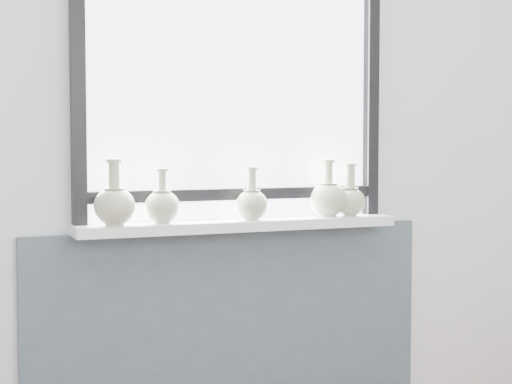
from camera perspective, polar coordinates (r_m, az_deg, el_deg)
name	(u,v)px	position (r m, az deg, el deg)	size (l,w,h in m)	color
back_wall	(231,120)	(3.20, -1.82, 5.27)	(3.60, 0.02, 2.60)	silver
apron_panel	(234,333)	(3.26, -1.60, -10.19)	(1.70, 0.03, 0.86)	#4B5662
windowsill	(240,225)	(3.12, -1.15, -2.41)	(1.32, 0.18, 0.04)	silver
window	(234,84)	(3.17, -1.59, 7.84)	(1.30, 0.06, 1.05)	black
vase_a	(114,204)	(2.93, -10.26, -0.84)	(0.15, 0.15, 0.25)	#ADB695
vase_b	(162,205)	(3.00, -6.84, -0.93)	(0.14, 0.14, 0.21)	#ADB695
vase_c	(252,203)	(3.10, -0.31, -0.78)	(0.13, 0.13, 0.21)	#ADB695
vase_d	(328,197)	(3.28, 5.27, -0.40)	(0.15, 0.15, 0.24)	#ADB695
vase_e	(350,199)	(3.32, 6.86, -0.53)	(0.13, 0.13, 0.22)	#ADB695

